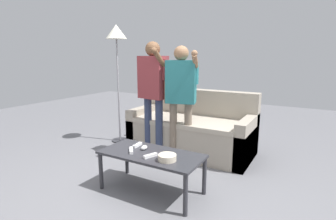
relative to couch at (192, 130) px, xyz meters
The scene contains 11 objects.
ground_plane 1.42m from the couch, 84.61° to the right, with size 12.00×12.00×0.00m, color slate.
couch is the anchor object (origin of this frame).
coffee_table 1.35m from the couch, 83.68° to the right, with size 1.09×0.51×0.43m.
snack_bowl 1.49m from the couch, 74.65° to the right, with size 0.18×0.18×0.06m, color beige.
game_remote_nunchuk 1.30m from the couch, 88.83° to the right, with size 0.06×0.09×0.05m.
floor_lamp 1.84m from the couch, behind, with size 0.33×0.33×1.91m.
player_center 0.79m from the couch, 86.62° to the right, with size 0.49×0.30×1.55m.
player_left 0.93m from the couch, 130.28° to the right, with size 0.47×0.41×1.62m.
game_remote_wand_near 1.25m from the couch, 94.67° to the right, with size 0.05×0.15×0.03m.
game_remote_wand_far 1.42m from the couch, 92.30° to the right, with size 0.13×0.15×0.03m.
game_remote_wand_spare 1.46m from the couch, 81.98° to the right, with size 0.09×0.15×0.03m.
Camera 1 is at (1.46, -2.12, 1.42)m, focal length 28.15 mm.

